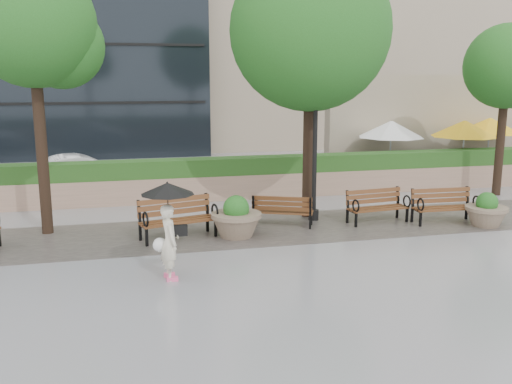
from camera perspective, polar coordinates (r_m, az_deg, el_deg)
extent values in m
plane|color=gray|center=(12.25, 3.49, -7.38)|extent=(100.00, 100.00, 0.00)
cube|color=#383330|center=(15.01, 0.16, -3.75)|extent=(28.00, 3.20, 0.01)
cube|color=tan|center=(18.74, -2.73, 0.57)|extent=(24.00, 0.80, 0.80)
cube|color=#1B4A18|center=(18.62, -2.75, 2.61)|extent=(24.00, 0.75, 0.55)
cube|color=tan|center=(24.79, 18.08, 6.45)|extent=(10.00, 0.60, 4.00)
cube|color=#1B4A18|center=(22.86, 19.62, 2.04)|extent=(8.00, 0.50, 0.90)
cube|color=black|center=(22.68, -4.62, 1.46)|extent=(40.00, 7.00, 0.00)
cube|color=brown|center=(14.16, -7.75, -2.90)|extent=(1.97, 1.02, 0.05)
cube|color=brown|center=(14.35, -8.19, -1.38)|extent=(1.86, 0.59, 0.44)
cube|color=black|center=(14.24, -7.77, -3.73)|extent=(1.99, 1.12, 0.48)
torus|color=black|center=(13.67, -11.00, -2.72)|extent=(0.15, 0.39, 0.39)
torus|color=black|center=(14.26, -4.15, -1.93)|extent=(0.15, 0.39, 0.39)
cube|color=brown|center=(15.31, 2.70, -1.97)|extent=(1.66, 1.07, 0.04)
cube|color=brown|center=(15.00, 2.59, -1.17)|extent=(1.51, 0.73, 0.38)
cube|color=black|center=(15.33, 2.68, -2.67)|extent=(1.69, 1.16, 0.41)
torus|color=black|center=(15.35, 5.58, -1.36)|extent=(0.17, 0.32, 0.33)
torus|color=black|center=(15.53, 0.02, -1.15)|extent=(0.17, 0.32, 0.33)
cube|color=brown|center=(15.93, 12.12, -1.60)|extent=(1.74, 0.70, 0.05)
cube|color=brown|center=(16.08, 11.66, -0.39)|extent=(1.69, 0.31, 0.40)
cube|color=black|center=(16.00, 12.03, -2.27)|extent=(1.75, 0.80, 0.43)
torus|color=black|center=(15.34, 9.95, -1.37)|extent=(0.09, 0.35, 0.35)
torus|color=black|center=(16.19, 14.86, -0.90)|extent=(0.09, 0.35, 0.35)
cube|color=brown|center=(16.37, 18.38, -1.54)|extent=(1.76, 0.58, 0.05)
cube|color=brown|center=(16.54, 17.99, -0.32)|extent=(1.75, 0.18, 0.41)
cube|color=black|center=(16.44, 18.29, -2.21)|extent=(1.76, 0.68, 0.45)
torus|color=black|center=(15.79, 16.14, -1.22)|extent=(0.06, 0.36, 0.36)
torus|color=black|center=(16.61, 21.18, -0.93)|extent=(0.06, 0.36, 0.36)
cylinder|color=#7F6B56|center=(14.21, -1.99, -2.32)|extent=(1.27, 1.27, 0.10)
sphere|color=#1C4714|center=(14.17, -2.00, -1.64)|extent=(0.65, 0.65, 0.65)
cylinder|color=#7F6B56|center=(16.44, 22.06, -1.52)|extent=(1.11, 1.11, 0.09)
sphere|color=#1C4714|center=(16.41, 22.10, -1.00)|extent=(0.57, 0.57, 0.57)
cylinder|color=black|center=(15.70, 5.90, 3.89)|extent=(0.12, 0.12, 3.78)
cylinder|color=black|center=(16.02, 5.77, -2.29)|extent=(0.28, 0.28, 0.30)
sphere|color=black|center=(15.56, 6.05, 10.99)|extent=(0.24, 0.24, 0.24)
cylinder|color=black|center=(15.18, -20.71, 4.93)|extent=(0.28, 0.28, 4.83)
sphere|color=#1C4714|center=(15.14, -21.48, 15.35)|extent=(3.03, 3.03, 3.03)
sphere|color=#1C4714|center=(15.35, -18.91, 13.65)|extent=(2.12, 2.12, 2.12)
cylinder|color=black|center=(16.04, 5.24, 5.95)|extent=(0.28, 0.28, 4.83)
sphere|color=#1C4714|center=(16.01, 5.43, 15.82)|extent=(4.36, 4.36, 4.36)
sphere|color=#1C4714|center=(16.46, 7.08, 13.98)|extent=(3.05, 3.05, 3.05)
cylinder|color=black|center=(20.72, 23.29, 5.15)|extent=(0.28, 0.28, 3.98)
sphere|color=#1C4714|center=(20.62, 23.80, 11.44)|extent=(2.75, 2.75, 2.75)
cylinder|color=black|center=(22.27, 13.14, 1.13)|extent=(0.40, 0.40, 0.10)
cylinder|color=#99999E|center=(22.11, 13.26, 3.81)|extent=(0.06, 0.06, 2.20)
cone|color=white|center=(22.01, 13.37, 6.13)|extent=(2.50, 2.50, 0.60)
cylinder|color=black|center=(23.27, 19.80, 1.19)|extent=(0.40, 0.40, 0.10)
cylinder|color=#99999E|center=(23.11, 19.97, 3.75)|extent=(0.06, 0.06, 2.20)
cone|color=yellow|center=(23.02, 20.13, 5.96)|extent=(2.50, 2.50, 0.60)
cylinder|color=black|center=(25.06, 22.00, 1.73)|extent=(0.40, 0.40, 0.10)
cylinder|color=#99999E|center=(24.92, 22.18, 4.11)|extent=(0.06, 0.06, 2.20)
cone|color=yellow|center=(24.83, 22.34, 6.17)|extent=(2.50, 2.50, 0.60)
imported|color=silver|center=(21.44, -17.12, 2.01)|extent=(3.82, 2.08, 1.20)
imported|color=beige|center=(11.36, -8.63, -4.73)|extent=(0.48, 0.64, 1.62)
cube|color=#F2598C|center=(11.71, -8.65, -8.19)|extent=(0.13, 0.23, 0.08)
cube|color=#F2598C|center=(11.47, -8.36, -8.61)|extent=(0.13, 0.23, 0.08)
cube|color=black|center=(11.42, -7.63, -3.83)|extent=(0.14, 0.31, 0.22)
sphere|color=white|center=(11.58, -9.58, -5.23)|extent=(0.28, 0.28, 0.28)
cylinder|color=black|center=(11.26, -8.78, -1.69)|extent=(0.02, 0.02, 0.86)
cone|color=black|center=(11.17, -8.85, 0.33)|extent=(1.05, 1.05, 0.22)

